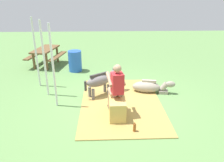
{
  "coord_description": "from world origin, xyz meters",
  "views": [
    {
      "loc": [
        -5.69,
        0.42,
        3.02
      ],
      "look_at": [
        0.27,
        0.19,
        0.55
      ],
      "focal_mm": 35.07,
      "sensor_mm": 36.0,
      "label": 1
    }
  ],
  "objects_px": {
    "pony_standing": "(101,80)",
    "water_barrel": "(75,61)",
    "picnic_bench": "(46,53)",
    "tent_pole_right": "(36,53)",
    "person_seated": "(116,86)",
    "soda_bottle": "(135,127)",
    "tent_pole_mid": "(44,59)",
    "hay_bale": "(117,108)",
    "tent_pole_left": "(53,67)",
    "pony_lying": "(149,87)"
  },
  "relations": [
    {
      "from": "tent_pole_mid",
      "to": "tent_pole_left",
      "type": "bearing_deg",
      "value": -150.22
    },
    {
      "from": "hay_bale",
      "to": "pony_lying",
      "type": "height_order",
      "value": "hay_bale"
    },
    {
      "from": "soda_bottle",
      "to": "water_barrel",
      "type": "height_order",
      "value": "water_barrel"
    },
    {
      "from": "tent_pole_mid",
      "to": "picnic_bench",
      "type": "relative_size",
      "value": 1.33
    },
    {
      "from": "person_seated",
      "to": "soda_bottle",
      "type": "relative_size",
      "value": 5.21
    },
    {
      "from": "soda_bottle",
      "to": "water_barrel",
      "type": "xyz_separation_m",
      "value": [
        4.24,
        1.83,
        0.28
      ]
    },
    {
      "from": "pony_lying",
      "to": "person_seated",
      "type": "bearing_deg",
      "value": 137.82
    },
    {
      "from": "person_seated",
      "to": "tent_pole_mid",
      "type": "relative_size",
      "value": 0.61
    },
    {
      "from": "pony_lying",
      "to": "tent_pole_left",
      "type": "xyz_separation_m",
      "value": [
        -0.76,
        2.78,
        0.96
      ]
    },
    {
      "from": "hay_bale",
      "to": "soda_bottle",
      "type": "distance_m",
      "value": 0.78
    },
    {
      "from": "person_seated",
      "to": "soda_bottle",
      "type": "height_order",
      "value": "person_seated"
    },
    {
      "from": "pony_standing",
      "to": "pony_lying",
      "type": "xyz_separation_m",
      "value": [
        0.16,
        -1.52,
        -0.32
      ]
    },
    {
      "from": "hay_bale",
      "to": "picnic_bench",
      "type": "bearing_deg",
      "value": 33.09
    },
    {
      "from": "soda_bottle",
      "to": "tent_pole_mid",
      "type": "height_order",
      "value": "tent_pole_mid"
    },
    {
      "from": "pony_standing",
      "to": "pony_lying",
      "type": "relative_size",
      "value": 0.86
    },
    {
      "from": "tent_pole_right",
      "to": "picnic_bench",
      "type": "xyz_separation_m",
      "value": [
        2.2,
        0.29,
        -0.57
      ]
    },
    {
      "from": "hay_bale",
      "to": "tent_pole_left",
      "type": "relative_size",
      "value": 0.33
    },
    {
      "from": "picnic_bench",
      "to": "tent_pole_right",
      "type": "bearing_deg",
      "value": -172.6
    },
    {
      "from": "person_seated",
      "to": "pony_lying",
      "type": "bearing_deg",
      "value": -42.18
    },
    {
      "from": "person_seated",
      "to": "pony_lying",
      "type": "xyz_separation_m",
      "value": [
        1.25,
        -1.14,
        -0.59
      ]
    },
    {
      "from": "person_seated",
      "to": "tent_pole_left",
      "type": "xyz_separation_m",
      "value": [
        0.49,
        1.64,
        0.37
      ]
    },
    {
      "from": "tent_pole_left",
      "to": "picnic_bench",
      "type": "distance_m",
      "value": 3.86
    },
    {
      "from": "tent_pole_left",
      "to": "tent_pole_right",
      "type": "distance_m",
      "value": 1.67
    },
    {
      "from": "soda_bottle",
      "to": "tent_pole_right",
      "type": "xyz_separation_m",
      "value": [
        2.78,
        2.88,
        1.02
      ]
    },
    {
      "from": "pony_standing",
      "to": "soda_bottle",
      "type": "bearing_deg",
      "value": -158.62
    },
    {
      "from": "pony_lying",
      "to": "water_barrel",
      "type": "relative_size",
      "value": 1.64
    },
    {
      "from": "hay_bale",
      "to": "pony_lying",
      "type": "distance_m",
      "value": 1.81
    },
    {
      "from": "tent_pole_left",
      "to": "tent_pole_mid",
      "type": "relative_size",
      "value": 1.0
    },
    {
      "from": "hay_bale",
      "to": "tent_pole_mid",
      "type": "xyz_separation_m",
      "value": [
        1.37,
        2.07,
        0.89
      ]
    },
    {
      "from": "hay_bale",
      "to": "person_seated",
      "type": "xyz_separation_m",
      "value": [
        0.17,
        0.02,
        0.52
      ]
    },
    {
      "from": "picnic_bench",
      "to": "hay_bale",
      "type": "bearing_deg",
      "value": -146.91
    },
    {
      "from": "pony_lying",
      "to": "picnic_bench",
      "type": "relative_size",
      "value": 0.78
    },
    {
      "from": "person_seated",
      "to": "tent_pole_mid",
      "type": "distance_m",
      "value": 2.41
    },
    {
      "from": "picnic_bench",
      "to": "tent_pole_left",
      "type": "bearing_deg",
      "value": -162.66
    },
    {
      "from": "pony_standing",
      "to": "picnic_bench",
      "type": "height_order",
      "value": "pony_standing"
    },
    {
      "from": "hay_bale",
      "to": "tent_pole_right",
      "type": "relative_size",
      "value": 0.33
    },
    {
      "from": "person_seated",
      "to": "picnic_bench",
      "type": "bearing_deg",
      "value": 33.93
    },
    {
      "from": "tent_pole_mid",
      "to": "picnic_bench",
      "type": "distance_m",
      "value": 3.07
    },
    {
      "from": "hay_bale",
      "to": "pony_standing",
      "type": "bearing_deg",
      "value": 17.71
    },
    {
      "from": "soda_bottle",
      "to": "tent_pole_mid",
      "type": "relative_size",
      "value": 0.12
    },
    {
      "from": "soda_bottle",
      "to": "hay_bale",
      "type": "bearing_deg",
      "value": 27.66
    },
    {
      "from": "person_seated",
      "to": "tent_pole_right",
      "type": "xyz_separation_m",
      "value": [
        1.93,
        2.5,
        0.37
      ]
    },
    {
      "from": "tent_pole_right",
      "to": "hay_bale",
      "type": "bearing_deg",
      "value": -129.8
    },
    {
      "from": "pony_lying",
      "to": "soda_bottle",
      "type": "distance_m",
      "value": 2.24
    },
    {
      "from": "pony_standing",
      "to": "picnic_bench",
      "type": "xyz_separation_m",
      "value": [
        3.04,
        2.4,
        0.06
      ]
    },
    {
      "from": "tent_pole_right",
      "to": "tent_pole_mid",
      "type": "distance_m",
      "value": 0.85
    },
    {
      "from": "pony_standing",
      "to": "water_barrel",
      "type": "xyz_separation_m",
      "value": [
        2.29,
        1.07,
        -0.1
      ]
    },
    {
      "from": "tent_pole_right",
      "to": "pony_standing",
      "type": "bearing_deg",
      "value": -111.52
    },
    {
      "from": "water_barrel",
      "to": "tent_pole_mid",
      "type": "distance_m",
      "value": 2.38
    },
    {
      "from": "tent_pole_mid",
      "to": "picnic_bench",
      "type": "bearing_deg",
      "value": 13.98
    }
  ]
}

